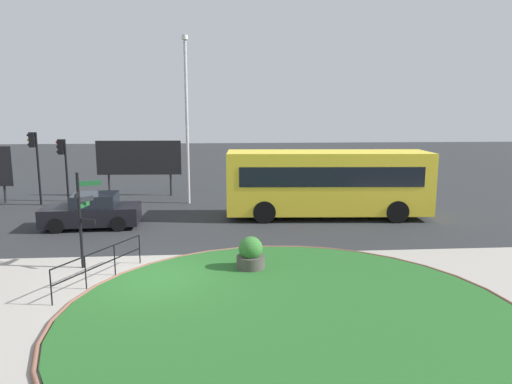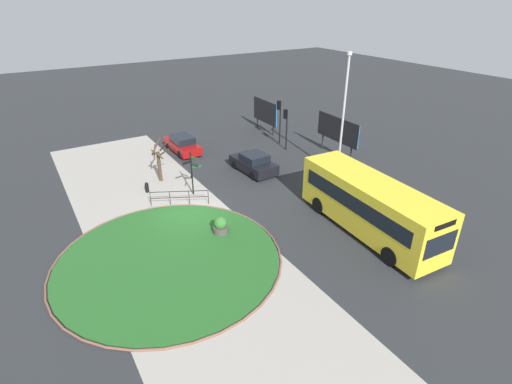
% 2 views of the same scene
% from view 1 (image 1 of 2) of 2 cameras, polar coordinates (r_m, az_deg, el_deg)
% --- Properties ---
extents(ground, '(120.00, 120.00, 0.00)m').
position_cam_1_polar(ground, '(14.28, -12.39, -10.48)').
color(ground, '#282B2D').
extents(sidewalk_paving, '(32.00, 8.38, 0.02)m').
position_cam_1_polar(sidewalk_paving, '(12.62, -13.56, -13.27)').
color(sidewalk_paving, '#9E998E').
rests_on(sidewalk_paving, ground).
extents(grass_island, '(11.16, 11.16, 0.10)m').
position_cam_1_polar(grass_island, '(11.71, 4.43, -14.67)').
color(grass_island, '#235B23').
rests_on(grass_island, ground).
extents(grass_kerb_ring, '(11.47, 11.47, 0.11)m').
position_cam_1_polar(grass_kerb_ring, '(11.71, 4.43, -14.65)').
color(grass_kerb_ring, brown).
rests_on(grass_kerb_ring, ground).
extents(signpost_directional, '(0.71, 1.25, 3.07)m').
position_cam_1_polar(signpost_directional, '(15.49, -20.46, -2.41)').
color(signpost_directional, black).
rests_on(signpost_directional, ground).
extents(railing_grass_edge, '(1.71, 3.26, 0.97)m').
position_cam_1_polar(railing_grass_edge, '(14.32, -18.45, -8.06)').
color(railing_grass_edge, black).
rests_on(railing_grass_edge, ground).
extents(bus_yellow, '(9.38, 3.12, 3.08)m').
position_cam_1_polar(bus_yellow, '(21.92, 8.70, 1.20)').
color(bus_yellow, yellow).
rests_on(bus_yellow, ground).
extents(car_far_lane, '(4.07, 2.13, 1.45)m').
position_cam_1_polar(car_far_lane, '(21.12, -19.33, -2.29)').
color(car_far_lane, black).
rests_on(car_far_lane, ground).
extents(traffic_light_near, '(0.49, 0.28, 3.48)m').
position_cam_1_polar(traffic_light_near, '(26.17, -22.52, 3.95)').
color(traffic_light_near, black).
rests_on(traffic_light_near, ground).
extents(traffic_light_far, '(0.49, 0.30, 3.83)m').
position_cam_1_polar(traffic_light_far, '(27.05, -25.44, 4.43)').
color(traffic_light_far, black).
rests_on(traffic_light_far, ground).
extents(lamppost_tall, '(0.32, 0.32, 8.73)m').
position_cam_1_polar(lamppost_tall, '(25.05, -8.45, 9.17)').
color(lamppost_tall, '#B7B7BC').
rests_on(lamppost_tall, ground).
extents(billboard_right, '(4.89, 0.33, 3.23)m').
position_cam_1_polar(billboard_right, '(28.03, -14.09, 3.99)').
color(billboard_right, black).
rests_on(billboard_right, ground).
extents(planter_near_signpost, '(0.88, 0.88, 1.09)m').
position_cam_1_polar(planter_near_signpost, '(14.60, -0.66, -7.75)').
color(planter_near_signpost, '#47423D').
rests_on(planter_near_signpost, ground).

